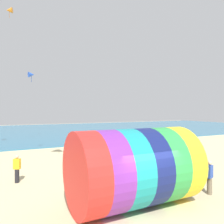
{
  "coord_description": "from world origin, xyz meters",
  "views": [
    {
      "loc": [
        -4.96,
        -6.68,
        4.07
      ],
      "look_at": [
        0.07,
        3.18,
        3.99
      ],
      "focal_mm": 35.0,
      "sensor_mm": 36.0,
      "label": 1
    }
  ],
  "objects_px": {
    "kite_blue_delta": "(31,75)",
    "bystander_near_water": "(17,169)",
    "kite_orange_delta": "(9,10)",
    "giant_inflatable_tube": "(134,167)",
    "kite_handler": "(210,177)"
  },
  "relations": [
    {
      "from": "giant_inflatable_tube",
      "to": "kite_orange_delta",
      "type": "distance_m",
      "value": 20.98
    },
    {
      "from": "kite_orange_delta",
      "to": "kite_blue_delta",
      "type": "bearing_deg",
      "value": -66.43
    },
    {
      "from": "kite_orange_delta",
      "to": "bystander_near_water",
      "type": "distance_m",
      "value": 17.17
    },
    {
      "from": "kite_handler",
      "to": "giant_inflatable_tube",
      "type": "bearing_deg",
      "value": 171.18
    },
    {
      "from": "giant_inflatable_tube",
      "to": "kite_blue_delta",
      "type": "xyz_separation_m",
      "value": [
        -2.63,
        12.59,
        5.6
      ]
    },
    {
      "from": "kite_orange_delta",
      "to": "bystander_near_water",
      "type": "bearing_deg",
      "value": -89.95
    },
    {
      "from": "giant_inflatable_tube",
      "to": "bystander_near_water",
      "type": "bearing_deg",
      "value": 127.78
    },
    {
      "from": "kite_blue_delta",
      "to": "bystander_near_water",
      "type": "height_order",
      "value": "kite_blue_delta"
    },
    {
      "from": "giant_inflatable_tube",
      "to": "kite_blue_delta",
      "type": "bearing_deg",
      "value": 101.82
    },
    {
      "from": "kite_blue_delta",
      "to": "giant_inflatable_tube",
      "type": "bearing_deg",
      "value": -78.18
    },
    {
      "from": "giant_inflatable_tube",
      "to": "kite_blue_delta",
      "type": "distance_m",
      "value": 14.03
    },
    {
      "from": "kite_blue_delta",
      "to": "bystander_near_water",
      "type": "bearing_deg",
      "value": -102.87
    },
    {
      "from": "kite_handler",
      "to": "bystander_near_water",
      "type": "relative_size",
      "value": 1.04
    },
    {
      "from": "giant_inflatable_tube",
      "to": "bystander_near_water",
      "type": "height_order",
      "value": "giant_inflatable_tube"
    },
    {
      "from": "kite_blue_delta",
      "to": "kite_handler",
      "type": "bearing_deg",
      "value": -63.48
    }
  ]
}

